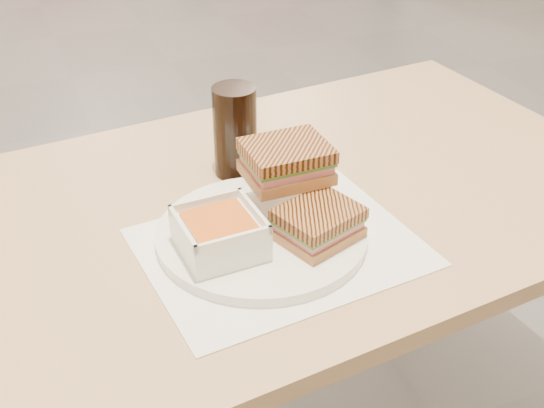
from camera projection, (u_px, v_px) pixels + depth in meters
name	position (u px, v px, depth m)	size (l,w,h in m)	color
main_table	(272.00, 256.00, 1.16)	(1.27, 0.82, 0.75)	tan
tray_liner	(280.00, 247.00, 0.99)	(0.40, 0.33, 0.00)	white
plate	(261.00, 234.00, 1.00)	(0.30, 0.30, 0.02)	white
soup_bowl	(220.00, 235.00, 0.94)	(0.11, 0.11, 0.06)	white
panini_lower	(318.00, 224.00, 0.97)	(0.13, 0.12, 0.05)	#BC7843
panini_upper	(286.00, 161.00, 1.01)	(0.12, 0.10, 0.05)	#BC7843
cola_glass	(235.00, 131.00, 1.12)	(0.07, 0.07, 0.15)	black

